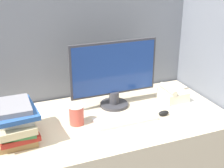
{
  "coord_description": "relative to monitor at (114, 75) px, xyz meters",
  "views": [
    {
      "loc": [
        -0.61,
        -1.24,
        1.71
      ],
      "look_at": [
        0.06,
        0.43,
        0.97
      ],
      "focal_mm": 50.0,
      "sensor_mm": 36.0,
      "label": 1
    }
  ],
  "objects": [
    {
      "name": "mouse",
      "position": [
        0.24,
        -0.25,
        -0.21
      ],
      "size": [
        0.07,
        0.04,
        0.03
      ],
      "color": "black",
      "rests_on": "desk"
    },
    {
      "name": "desk_telephone",
      "position": [
        0.41,
        -0.08,
        -0.18
      ],
      "size": [
        0.16,
        0.18,
        0.12
      ],
      "color": "beige",
      "rests_on": "desk"
    },
    {
      "name": "cubicle_panel_rear",
      "position": [
        -0.11,
        0.28,
        -0.2
      ],
      "size": [
        1.94,
        0.04,
        1.58
      ],
      "color": "slate",
      "rests_on": "ground_plane"
    },
    {
      "name": "paper_pile",
      "position": [
        0.45,
        -0.23,
        -0.22
      ],
      "size": [
        0.22,
        0.26,
        0.01
      ],
      "color": "white",
      "rests_on": "desk"
    },
    {
      "name": "monitor",
      "position": [
        0.0,
        0.0,
        0.0
      ],
      "size": [
        0.59,
        0.19,
        0.45
      ],
      "color": "#333338",
      "rests_on": "desk"
    },
    {
      "name": "desk",
      "position": [
        -0.11,
        -0.14,
        -0.61
      ],
      "size": [
        1.54,
        0.78,
        0.76
      ],
      "color": "beige",
      "rests_on": "ground_plane"
    },
    {
      "name": "keyboard",
      "position": [
        -0.01,
        -0.22,
        -0.22
      ],
      "size": [
        0.39,
        0.14,
        0.02
      ],
      "color": "silver",
      "rests_on": "desk"
    },
    {
      "name": "cubicle_panel_right",
      "position": [
        0.69,
        -0.11,
        -0.2
      ],
      "size": [
        0.04,
        0.84,
        1.58
      ],
      "color": "slate",
      "rests_on": "ground_plane"
    },
    {
      "name": "book_stack",
      "position": [
        -0.66,
        -0.19,
        -0.12
      ],
      "size": [
        0.25,
        0.32,
        0.22
      ],
      "color": "olive",
      "rests_on": "desk"
    },
    {
      "name": "coffee_cup",
      "position": [
        -0.3,
        -0.15,
        -0.16
      ],
      "size": [
        0.09,
        0.09,
        0.12
      ],
      "color": "#BF4C3F",
      "rests_on": "desk"
    }
  ]
}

